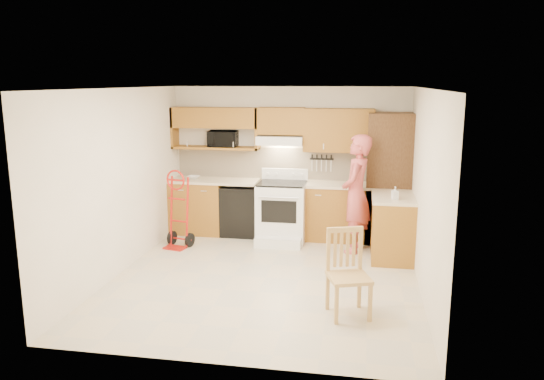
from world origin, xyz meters
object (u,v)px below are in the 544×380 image
(microwave, at_px, (223,139))
(hand_truck, at_px, (177,213))
(dining_chair, at_px, (349,274))
(range, at_px, (281,207))
(person, at_px, (356,194))

(microwave, relative_size, hand_truck, 0.44)
(microwave, relative_size, dining_chair, 0.50)
(microwave, height_order, range, microwave)
(person, bearing_deg, dining_chair, 10.17)
(microwave, xyz_separation_m, range, (1.08, -0.42, -1.05))
(microwave, height_order, person, person)
(range, xyz_separation_m, dining_chair, (1.17, -2.65, -0.09))
(range, bearing_deg, person, -14.75)
(range, bearing_deg, dining_chair, -66.11)
(person, height_order, dining_chair, person)
(person, relative_size, dining_chair, 1.85)
(person, relative_size, hand_truck, 1.62)
(hand_truck, bearing_deg, person, 18.47)
(hand_truck, bearing_deg, range, 33.56)
(microwave, relative_size, range, 0.42)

